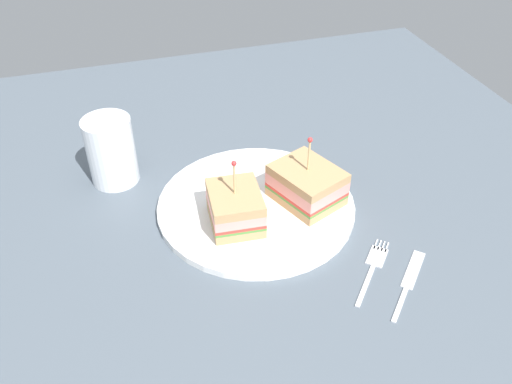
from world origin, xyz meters
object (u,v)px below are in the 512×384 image
(plate, at_px, (256,206))
(fork, at_px, (374,264))
(drink_glass, at_px, (111,153))
(knife, at_px, (409,280))
(sandwich_half_back, at_px, (235,208))
(sandwich_half_front, at_px, (307,185))

(plate, bearing_deg, fork, -53.75)
(fork, bearing_deg, drink_glass, 136.30)
(knife, bearing_deg, sandwich_half_back, 138.46)
(plate, bearing_deg, drink_glass, 144.61)
(sandwich_half_front, height_order, sandwich_half_back, sandwich_half_front)
(knife, bearing_deg, fork, 127.50)
(sandwich_half_front, bearing_deg, sandwich_half_back, -170.64)
(plate, relative_size, fork, 2.84)
(drink_glass, bearing_deg, knife, -44.61)
(plate, bearing_deg, knife, -53.50)
(drink_glass, bearing_deg, fork, -43.70)
(sandwich_half_front, height_order, fork, sandwich_half_front)
(drink_glass, distance_m, knife, 0.46)
(drink_glass, bearing_deg, plate, -35.39)
(fork, distance_m, knife, 0.05)
(sandwich_half_back, relative_size, drink_glass, 0.98)
(drink_glass, xyz_separation_m, knife, (0.33, -0.32, -0.05))
(sandwich_half_front, relative_size, drink_glass, 1.10)
(plate, xyz_separation_m, sandwich_half_front, (0.07, -0.01, 0.03))
(sandwich_half_back, xyz_separation_m, fork, (0.15, -0.12, -0.03))
(sandwich_half_front, bearing_deg, plate, 169.74)
(plate, relative_size, sandwich_half_back, 2.77)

